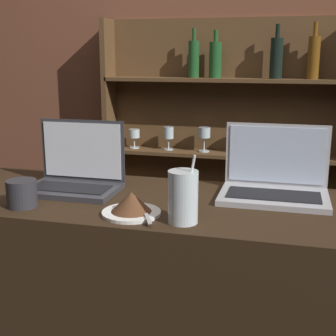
# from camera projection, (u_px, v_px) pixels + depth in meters

# --- Properties ---
(back_wall) EXTENTS (7.00, 0.06, 2.70)m
(back_wall) POSITION_uv_depth(u_px,v_px,m) (232.00, 76.00, 2.67)
(back_wall) COLOR brown
(back_wall) RESTS_ON ground_plane
(back_shelf) EXTENTS (1.38, 0.18, 1.67)m
(back_shelf) POSITION_uv_depth(u_px,v_px,m) (224.00, 159.00, 2.71)
(back_shelf) COLOR brown
(back_shelf) RESTS_ON ground_plane
(laptop_near) EXTENTS (0.31, 0.20, 0.23)m
(laptop_near) POSITION_uv_depth(u_px,v_px,m) (76.00, 174.00, 1.60)
(laptop_near) COLOR #333338
(laptop_near) RESTS_ON bar_counter
(laptop_far) EXTENTS (0.34, 0.23, 0.23)m
(laptop_far) POSITION_uv_depth(u_px,v_px,m) (275.00, 182.00, 1.52)
(laptop_far) COLOR #ADADB2
(laptop_far) RESTS_ON bar_counter
(cake_plate) EXTENTS (0.17, 0.18, 0.07)m
(cake_plate) POSITION_uv_depth(u_px,v_px,m) (131.00, 205.00, 1.35)
(cake_plate) COLOR white
(cake_plate) RESTS_ON bar_counter
(water_glass) EXTENTS (0.08, 0.08, 0.19)m
(water_glass) POSITION_uv_depth(u_px,v_px,m) (183.00, 197.00, 1.28)
(water_glass) COLOR silver
(water_glass) RESTS_ON bar_counter
(coffee_cup) EXTENTS (0.09, 0.09, 0.08)m
(coffee_cup) POSITION_uv_depth(u_px,v_px,m) (22.00, 193.00, 1.42)
(coffee_cup) COLOR #2D2D33
(coffee_cup) RESTS_ON bar_counter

